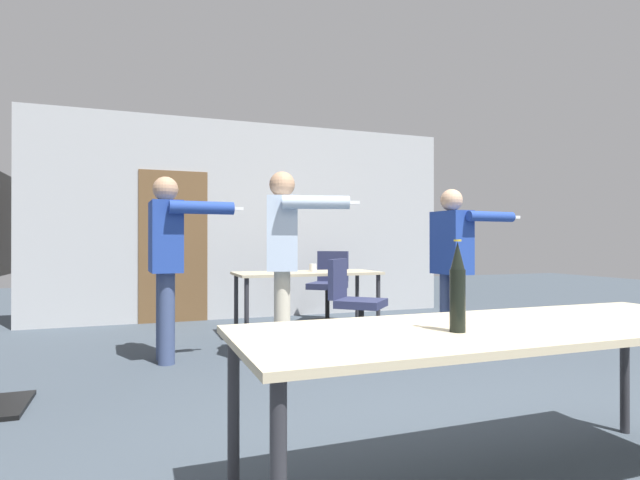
# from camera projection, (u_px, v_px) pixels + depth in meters

# --- Properties ---
(back_wall) EXTENTS (6.02, 0.12, 2.80)m
(back_wall) POSITION_uv_depth(u_px,v_px,m) (251.00, 221.00, 7.17)
(back_wall) COLOR #B2B5B7
(back_wall) RESTS_ON ground_plane
(conference_table_near) EXTENTS (2.35, 0.82, 0.73)m
(conference_table_near) POSITION_uv_depth(u_px,v_px,m) (510.00, 337.00, 2.13)
(conference_table_near) COLOR #C6B793
(conference_table_near) RESTS_ON ground_plane
(conference_table_far) EXTENTS (1.68, 0.71, 0.73)m
(conference_table_far) POSITION_uv_depth(u_px,v_px,m) (307.00, 278.00, 5.84)
(conference_table_far) COLOR #C6B793
(conference_table_far) RESTS_ON ground_plane
(person_right_polo) EXTENTS (0.76, 0.59, 1.60)m
(person_right_polo) POSITION_uv_depth(u_px,v_px,m) (453.00, 254.00, 4.83)
(person_right_polo) COLOR #3D4C75
(person_right_polo) RESTS_ON ground_plane
(person_near_casual) EXTENTS (0.75, 0.82, 1.72)m
(person_near_casual) POSITION_uv_depth(u_px,v_px,m) (284.00, 248.00, 4.47)
(person_near_casual) COLOR beige
(person_near_casual) RESTS_ON ground_plane
(person_left_plaid) EXTENTS (0.80, 0.69, 1.68)m
(person_left_plaid) POSITION_uv_depth(u_px,v_px,m) (167.00, 251.00, 4.51)
(person_left_plaid) COLOR #3D4C75
(person_left_plaid) RESTS_ON ground_plane
(office_chair_mid_tucked) EXTENTS (0.69, 0.68, 0.90)m
(office_chair_mid_tucked) POSITION_uv_depth(u_px,v_px,m) (354.00, 306.00, 5.23)
(office_chair_mid_tucked) COLOR black
(office_chair_mid_tucked) RESTS_ON ground_plane
(office_chair_side_rolled) EXTENTS (0.67, 0.69, 0.96)m
(office_chair_side_rolled) POSITION_uv_depth(u_px,v_px,m) (329.00, 288.00, 6.76)
(office_chair_side_rolled) COLOR black
(office_chair_side_rolled) RESTS_ON ground_plane
(beer_bottle) EXTENTS (0.06, 0.06, 0.36)m
(beer_bottle) POSITION_uv_depth(u_px,v_px,m) (458.00, 288.00, 1.95)
(beer_bottle) COLOR black
(beer_bottle) RESTS_ON conference_table_near
(drink_cup) EXTENTS (0.09, 0.09, 0.09)m
(drink_cup) POSITION_uv_depth(u_px,v_px,m) (313.00, 268.00, 5.94)
(drink_cup) COLOR silver
(drink_cup) RESTS_ON conference_table_far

